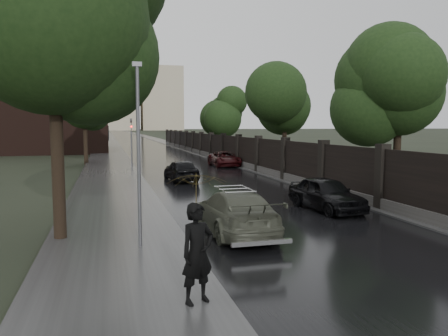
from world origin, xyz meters
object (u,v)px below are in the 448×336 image
at_px(volga_sedan, 234,212).
at_px(tree_left_near, 52,19).
at_px(tree_right_a, 399,94).
at_px(tree_right_c, 225,113).
at_px(car_right_far, 225,159).
at_px(hatchback_left, 181,170).
at_px(tree_left_far, 84,105).
at_px(lamp_post, 139,154).
at_px(traffic_light, 131,139).
at_px(car_right_near, 326,194).
at_px(tree_right_b, 285,106).
at_px(pedestrian_umbrella, 197,199).

bearing_deg(volga_sedan, tree_left_near, -1.98).
height_order(tree_right_a, tree_right_c, same).
height_order(tree_right_a, car_right_far, tree_right_a).
relative_size(tree_right_c, hatchback_left, 1.75).
distance_m(tree_left_far, tree_right_a, 26.91).
bearing_deg(tree_right_c, lamp_post, -108.52).
bearing_deg(traffic_light, volga_sedan, -84.86).
height_order(tree_left_near, traffic_light, tree_left_near).
relative_size(tree_left_near, car_right_near, 2.28).
relative_size(tree_left_near, tree_right_c, 1.31).
bearing_deg(tree_right_c, tree_right_b, -90.00).
bearing_deg(pedestrian_umbrella, car_right_far, 51.45).
height_order(tree_right_c, car_right_far, tree_right_c).
bearing_deg(tree_left_near, car_right_near, 13.85).
height_order(lamp_post, traffic_light, lamp_post).
relative_size(tree_right_a, volga_sedan, 1.48).
bearing_deg(tree_right_a, volga_sedan, -152.40).
xyz_separation_m(tree_right_b, volga_sedan, (-9.81, -19.13, -4.26)).
relative_size(car_right_near, car_right_far, 0.89).
height_order(hatchback_left, car_right_near, car_right_near).
distance_m(tree_left_near, tree_right_a, 15.97).
bearing_deg(car_right_far, car_right_near, -93.15).
relative_size(tree_right_a, traffic_light, 1.75).
distance_m(traffic_light, hatchback_left, 9.21).
height_order(tree_right_c, car_right_near, tree_right_c).
xyz_separation_m(tree_left_near, pedestrian_umbrella, (2.94, -5.66, -4.30)).
xyz_separation_m(tree_right_b, car_right_near, (-5.17, -16.55, -4.27)).
height_order(traffic_light, pedestrian_umbrella, traffic_light).
distance_m(tree_left_far, traffic_light, 6.84).
bearing_deg(tree_left_far, traffic_light, -53.53).
relative_size(hatchback_left, car_right_far, 0.88).
bearing_deg(lamp_post, tree_right_b, 57.82).
bearing_deg(lamp_post, tree_right_c, 71.48).
relative_size(tree_right_a, car_right_near, 1.75).
relative_size(tree_right_a, pedestrian_umbrella, 2.39).
distance_m(tree_left_near, traffic_light, 22.60).
xyz_separation_m(lamp_post, car_right_near, (7.73, 3.95, -1.99)).
distance_m(tree_left_near, volga_sedan, 7.80).
xyz_separation_m(traffic_light, car_right_near, (6.63, -19.54, -1.71)).
bearing_deg(lamp_post, volga_sedan, 23.93).
bearing_deg(tree_left_far, car_right_near, -67.17).
bearing_deg(tree_right_c, car_right_far, -105.43).
height_order(tree_right_b, car_right_far, tree_right_b).
distance_m(tree_left_near, tree_right_c, 39.99).
xyz_separation_m(tree_left_near, volga_sedan, (5.29, -0.13, -5.73)).
xyz_separation_m(tree_right_b, traffic_light, (-11.80, 2.99, -2.55)).
bearing_deg(tree_left_far, car_right_far, -23.05).
bearing_deg(tree_left_far, volga_sedan, -78.16).
height_order(tree_right_b, volga_sedan, tree_right_b).
xyz_separation_m(tree_left_far, volga_sedan, (5.69, -27.13, -4.55)).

